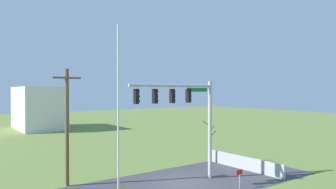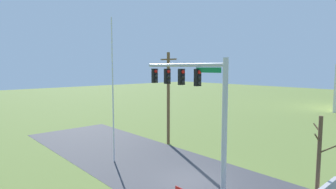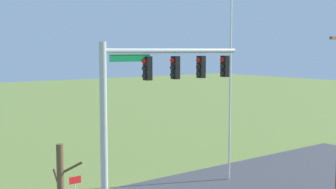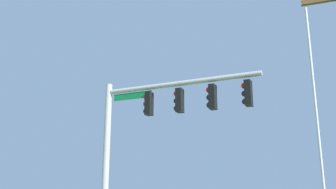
# 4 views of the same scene
# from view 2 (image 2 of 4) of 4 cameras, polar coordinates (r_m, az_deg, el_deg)

# --- Properties ---
(ground_plane) EXTENTS (160.00, 160.00, 0.00)m
(ground_plane) POSITION_cam_2_polar(r_m,az_deg,el_deg) (17.06, 4.58, -17.18)
(ground_plane) COLOR olive
(road_surface) EXTENTS (28.00, 8.00, 0.01)m
(road_surface) POSITION_cam_2_polar(r_m,az_deg,el_deg) (19.83, -4.08, -13.83)
(road_surface) COLOR #3D3D42
(road_surface) RESTS_ON ground_plane
(signal_mast) EXTENTS (6.71, 0.70, 7.10)m
(signal_mast) POSITION_cam_2_polar(r_m,az_deg,el_deg) (15.58, 5.77, 0.11)
(signal_mast) COLOR #B2B5BA
(signal_mast) RESTS_ON ground_plane
(flagpole) EXTENTS (0.10, 0.10, 9.96)m
(flagpole) POSITION_cam_2_polar(r_m,az_deg,el_deg) (19.40, -11.30, 0.70)
(flagpole) COLOR silver
(flagpole) RESTS_ON ground_plane
(utility_pole) EXTENTS (1.90, 0.26, 7.87)m
(utility_pole) POSITION_cam_2_polar(r_m,az_deg,el_deg) (23.57, 0.07, -0.48)
(utility_pole) COLOR brown
(utility_pole) RESTS_ON ground_plane
(bare_tree) EXTENTS (1.27, 1.02, 4.19)m
(bare_tree) POSITION_cam_2_polar(r_m,az_deg,el_deg) (16.24, 28.68, -11.01)
(bare_tree) COLOR brown
(bare_tree) RESTS_ON ground_plane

